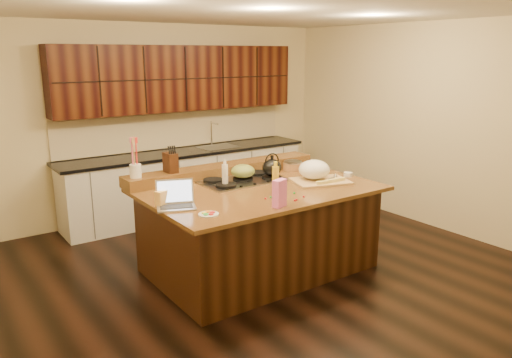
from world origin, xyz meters
TOP-DOWN VIEW (x-y plane):
  - room at (0.00, 0.00)m, footprint 5.52×5.02m
  - island at (0.00, 0.00)m, footprint 2.40×1.60m
  - back_ledge at (0.00, 0.70)m, footprint 2.40×0.30m
  - cooktop at (0.00, 0.30)m, footprint 0.92×0.52m
  - back_counter at (0.30, 2.23)m, footprint 3.70×0.66m
  - kettle at (0.30, 0.17)m, footprint 0.27×0.27m
  - green_bowl at (0.00, 0.30)m, footprint 0.31×0.31m
  - laptop at (-1.02, -0.11)m, footprint 0.42×0.38m
  - oil_bottle at (0.02, -0.27)m, footprint 0.08×0.08m
  - vinegar_bottle at (-0.30, 0.19)m, footprint 0.08×0.08m
  - wooden_tray at (0.65, -0.16)m, footprint 0.69×0.59m
  - ramekin_a at (0.91, 0.08)m, footprint 0.12×0.12m
  - ramekin_b at (1.12, -0.19)m, footprint 0.12×0.12m
  - ramekin_c at (1.07, 0.39)m, footprint 0.10×0.10m
  - strainer_bowl at (0.81, 0.42)m, footprint 0.28×0.28m
  - kitchen_timer at (0.91, -0.21)m, footprint 0.10×0.10m
  - pink_bag at (-0.24, -0.66)m, footprint 0.15×0.11m
  - candy_plate at (-0.90, -0.50)m, footprint 0.20×0.20m
  - package_box at (-1.12, -0.02)m, footprint 0.12×0.11m
  - utensil_crock at (-1.07, 0.70)m, footprint 0.12×0.12m
  - knife_block at (-0.67, 0.70)m, footprint 0.11×0.17m
  - gumdrop_0 at (-0.21, -0.40)m, footprint 0.02×0.02m
  - gumdrop_1 at (-0.14, -0.39)m, footprint 0.02×0.02m
  - gumdrop_2 at (0.14, -0.57)m, footprint 0.02×0.02m
  - gumdrop_3 at (-0.17, -0.54)m, footprint 0.02×0.02m
  - gumdrop_4 at (0.01, -0.61)m, footprint 0.02×0.02m
  - gumdrop_5 at (-0.18, -0.51)m, footprint 0.02×0.02m
  - gumdrop_6 at (-0.16, -0.60)m, footprint 0.02×0.02m
  - gumdrop_7 at (-0.05, -0.41)m, footprint 0.02×0.02m
  - gumdrop_8 at (-0.26, -0.61)m, footprint 0.02×0.02m
  - gumdrop_9 at (0.14, -0.41)m, footprint 0.02×0.02m
  - gumdrop_10 at (-0.13, -0.47)m, footprint 0.02×0.02m
  - gumdrop_11 at (-0.12, -0.61)m, footprint 0.02×0.02m
  - gumdrop_12 at (-0.02, -0.62)m, footprint 0.02×0.02m

SIDE VIEW (x-z plane):
  - island at x=0.00m, z-range 0.00..0.92m
  - candy_plate at x=-0.90m, z-range 0.92..0.93m
  - gumdrop_0 at x=-0.21m, z-range 0.92..0.94m
  - gumdrop_1 at x=-0.14m, z-range 0.92..0.94m
  - gumdrop_2 at x=0.14m, z-range 0.92..0.94m
  - gumdrop_3 at x=-0.17m, z-range 0.92..0.94m
  - gumdrop_4 at x=0.01m, z-range 0.92..0.94m
  - gumdrop_5 at x=-0.18m, z-range 0.92..0.94m
  - gumdrop_6 at x=-0.16m, z-range 0.92..0.94m
  - gumdrop_7 at x=-0.05m, z-range 0.92..0.94m
  - gumdrop_8 at x=-0.26m, z-range 0.92..0.94m
  - gumdrop_9 at x=0.14m, z-range 0.92..0.94m
  - gumdrop_10 at x=-0.13m, z-range 0.92..0.94m
  - gumdrop_11 at x=-0.12m, z-range 0.92..0.94m
  - gumdrop_12 at x=-0.02m, z-range 0.92..0.94m
  - cooktop at x=0.00m, z-range 0.91..0.96m
  - ramekin_a at x=0.91m, z-range 0.92..0.96m
  - ramekin_b at x=1.12m, z-range 0.92..0.96m
  - ramekin_c at x=1.07m, z-range 0.92..0.96m
  - kitchen_timer at x=0.91m, z-range 0.92..0.99m
  - strainer_bowl at x=0.81m, z-range 0.92..1.01m
  - back_ledge at x=0.00m, z-range 0.92..1.04m
  - back_counter at x=0.30m, z-range -0.22..2.18m
  - laptop at x=-1.02m, z-range 0.86..1.11m
  - package_box at x=-1.12m, z-range 0.92..1.06m
  - wooden_tray at x=0.65m, z-range 0.91..1.15m
  - green_bowl at x=0.00m, z-range 0.97..1.11m
  - vinegar_bottle at x=-0.30m, z-range 0.92..1.17m
  - pink_bag at x=-0.24m, z-range 0.92..1.18m
  - oil_bottle at x=0.02m, z-range 0.92..1.19m
  - kettle at x=0.30m, z-range 0.97..1.16m
  - utensil_crock at x=-1.07m, z-range 1.04..1.18m
  - knife_block at x=-0.67m, z-range 1.04..1.25m
  - room at x=0.00m, z-range -0.01..2.71m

